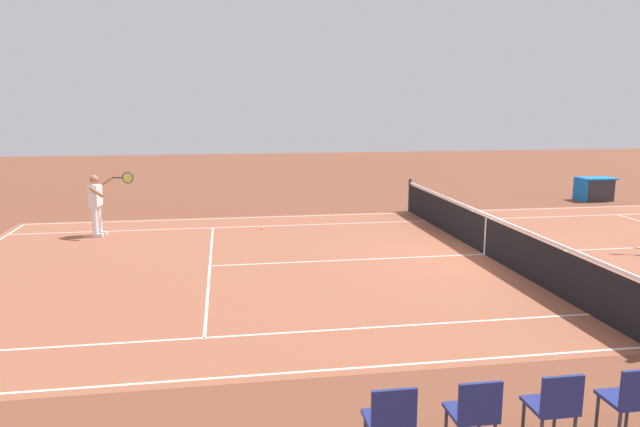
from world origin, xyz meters
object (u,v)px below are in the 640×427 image
object	(u,v)px
spectator_chair_1	(631,398)
spectator_chair_4	(390,419)
spectator_chair_3	(474,411)
equipment_cart_tarped	(594,189)
tennis_net	(486,234)
tennis_ball	(262,228)
tennis_player_near	(97,202)
spectator_chair_2	(555,404)

from	to	relation	value
spectator_chair_1	spectator_chair_4	bearing A→B (deg)	0.00
spectator_chair_3	equipment_cart_tarped	xyz separation A→B (m)	(-11.05, -14.56, -0.08)
spectator_chair_1	equipment_cart_tarped	xyz separation A→B (m)	(-9.34, -14.56, -0.08)
tennis_net	spectator_chair_3	xyz separation A→B (m)	(3.66, 7.71, 0.03)
tennis_net	spectator_chair_1	bearing A→B (deg)	75.78
tennis_ball	spectator_chair_3	size ratio (longest dim) A/B	0.08
tennis_net	spectator_chair_4	size ratio (longest dim) A/B	13.30
tennis_net	tennis_player_near	distance (m)	10.07
tennis_ball	tennis_net	bearing A→B (deg)	143.68
tennis_ball	spectator_chair_3	bearing A→B (deg)	96.81
tennis_net	spectator_chair_2	world-z (taller)	tennis_net
spectator_chair_4	equipment_cart_tarped	size ratio (longest dim) A/B	0.70
tennis_net	tennis_ball	xyz separation A→B (m)	(5.02, -3.69, -0.46)
spectator_chair_2	spectator_chair_1	bearing A→B (deg)	180.00
tennis_ball	spectator_chair_2	distance (m)	11.63
tennis_ball	spectator_chair_3	xyz separation A→B (m)	(-1.36, 11.40, 0.49)
tennis_net	spectator_chair_4	bearing A→B (deg)	59.63
spectator_chair_1	spectator_chair_3	world-z (taller)	same
spectator_chair_2	equipment_cart_tarped	size ratio (longest dim) A/B	0.70
spectator_chair_3	spectator_chair_4	world-z (taller)	same
equipment_cart_tarped	spectator_chair_4	bearing A→B (deg)	50.73
spectator_chair_1	tennis_ball	bearing A→B (deg)	-74.93
tennis_net	spectator_chair_2	xyz separation A→B (m)	(2.81, 7.71, 0.03)
tennis_ball	spectator_chair_2	xyz separation A→B (m)	(-2.22, 11.40, 0.49)
tennis_player_near	spectator_chair_2	xyz separation A→B (m)	(-6.60, 11.27, -0.41)
tennis_net	spectator_chair_2	bearing A→B (deg)	69.99
spectator_chair_2	equipment_cart_tarped	world-z (taller)	spectator_chair_2
spectator_chair_2	tennis_net	bearing A→B (deg)	-110.01
spectator_chair_3	equipment_cart_tarped	world-z (taller)	spectator_chair_3
spectator_chair_4	spectator_chair_3	bearing A→B (deg)	180.00
tennis_player_near	spectator_chair_1	xyz separation A→B (m)	(-7.45, 11.27, -0.41)
tennis_player_near	spectator_chair_4	xyz separation A→B (m)	(-4.89, 11.27, -0.41)
tennis_ball	spectator_chair_3	world-z (taller)	spectator_chair_3
tennis_net	spectator_chair_2	size ratio (longest dim) A/B	13.30
equipment_cart_tarped	spectator_chair_2	bearing A→B (deg)	55.00
tennis_net	equipment_cart_tarped	xyz separation A→B (m)	(-7.39, -6.85, -0.05)
spectator_chair_1	spectator_chair_2	xyz separation A→B (m)	(0.86, 0.00, 0.00)
tennis_player_near	tennis_ball	bearing A→B (deg)	-178.30
tennis_ball	spectator_chair_2	bearing A→B (deg)	101.00
tennis_player_near	spectator_chair_3	bearing A→B (deg)	116.99
spectator_chair_1	tennis_net	bearing A→B (deg)	-104.22
tennis_player_near	spectator_chair_1	bearing A→B (deg)	123.46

